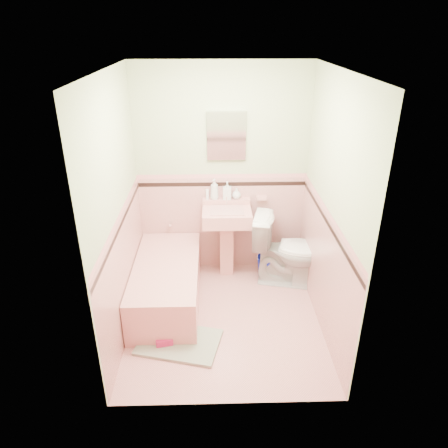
{
  "coord_description": "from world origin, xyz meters",
  "views": [
    {
      "loc": [
        -0.11,
        -3.57,
        2.85
      ],
      "look_at": [
        0.0,
        0.25,
        1.0
      ],
      "focal_mm": 33.56,
      "sensor_mm": 36.0,
      "label": 1
    }
  ],
  "objects_px": {
    "toilet": "(289,250)",
    "bucket": "(268,266)",
    "medicine_cabinet": "(226,136)",
    "soap_bottle_mid": "(227,190)",
    "sink": "(227,243)",
    "shoe": "(164,342)",
    "soap_bottle_right": "(236,194)",
    "soap_bottle_left": "(214,189)",
    "bathtub": "(167,284)"
  },
  "relations": [
    {
      "from": "soap_bottle_mid",
      "to": "soap_bottle_right",
      "type": "xyz_separation_m",
      "value": [
        0.11,
        0.0,
        -0.04
      ]
    },
    {
      "from": "bathtub",
      "to": "bucket",
      "type": "height_order",
      "value": "bathtub"
    },
    {
      "from": "bathtub",
      "to": "medicine_cabinet",
      "type": "distance_m",
      "value": 1.78
    },
    {
      "from": "soap_bottle_left",
      "to": "bucket",
      "type": "xyz_separation_m",
      "value": [
        0.65,
        -0.22,
        -0.94
      ]
    },
    {
      "from": "soap_bottle_left",
      "to": "shoe",
      "type": "relative_size",
      "value": 1.52
    },
    {
      "from": "sink",
      "to": "soap_bottle_mid",
      "type": "height_order",
      "value": "soap_bottle_mid"
    },
    {
      "from": "sink",
      "to": "medicine_cabinet",
      "type": "bearing_deg",
      "value": 90.0
    },
    {
      "from": "sink",
      "to": "soap_bottle_right",
      "type": "height_order",
      "value": "soap_bottle_right"
    },
    {
      "from": "soap_bottle_right",
      "to": "toilet",
      "type": "relative_size",
      "value": 0.15
    },
    {
      "from": "bathtub",
      "to": "sink",
      "type": "bearing_deg",
      "value": 37.93
    },
    {
      "from": "soap_bottle_left",
      "to": "bucket",
      "type": "relative_size",
      "value": 0.9
    },
    {
      "from": "medicine_cabinet",
      "to": "soap_bottle_mid",
      "type": "bearing_deg",
      "value": -72.61
    },
    {
      "from": "soap_bottle_mid",
      "to": "shoe",
      "type": "distance_m",
      "value": 1.88
    },
    {
      "from": "bucket",
      "to": "bathtub",
      "type": "bearing_deg",
      "value": -157.53
    },
    {
      "from": "sink",
      "to": "toilet",
      "type": "relative_size",
      "value": 1.03
    },
    {
      "from": "sink",
      "to": "toilet",
      "type": "height_order",
      "value": "sink"
    },
    {
      "from": "bathtub",
      "to": "sink",
      "type": "relative_size",
      "value": 1.69
    },
    {
      "from": "medicine_cabinet",
      "to": "soap_bottle_left",
      "type": "xyz_separation_m",
      "value": [
        -0.14,
        -0.03,
        -0.63
      ]
    },
    {
      "from": "soap_bottle_left",
      "to": "medicine_cabinet",
      "type": "bearing_deg",
      "value": 11.99
    },
    {
      "from": "soap_bottle_mid",
      "to": "bucket",
      "type": "bearing_deg",
      "value": -23.7
    },
    {
      "from": "bathtub",
      "to": "toilet",
      "type": "xyz_separation_m",
      "value": [
        1.41,
        0.36,
        0.21
      ]
    },
    {
      "from": "bathtub",
      "to": "soap_bottle_right",
      "type": "xyz_separation_m",
      "value": [
        0.8,
        0.71,
        0.79
      ]
    },
    {
      "from": "bathtub",
      "to": "sink",
      "type": "distance_m",
      "value": 0.89
    },
    {
      "from": "bathtub",
      "to": "soap_bottle_mid",
      "type": "distance_m",
      "value": 1.29
    },
    {
      "from": "shoe",
      "to": "soap_bottle_mid",
      "type": "bearing_deg",
      "value": 53.94
    },
    {
      "from": "sink",
      "to": "soap_bottle_left",
      "type": "distance_m",
      "value": 0.67
    },
    {
      "from": "soap_bottle_left",
      "to": "bathtub",
      "type": "bearing_deg",
      "value": -127.19
    },
    {
      "from": "bathtub",
      "to": "sink",
      "type": "height_order",
      "value": "sink"
    },
    {
      "from": "toilet",
      "to": "bucket",
      "type": "distance_m",
      "value": 0.39
    },
    {
      "from": "sink",
      "to": "soap_bottle_right",
      "type": "distance_m",
      "value": 0.61
    },
    {
      "from": "toilet",
      "to": "bucket",
      "type": "relative_size",
      "value": 3.16
    },
    {
      "from": "bathtub",
      "to": "soap_bottle_left",
      "type": "bearing_deg",
      "value": 52.81
    },
    {
      "from": "toilet",
      "to": "soap_bottle_left",
      "type": "bearing_deg",
      "value": 81.37
    },
    {
      "from": "sink",
      "to": "shoe",
      "type": "height_order",
      "value": "sink"
    },
    {
      "from": "sink",
      "to": "medicine_cabinet",
      "type": "relative_size",
      "value": 1.63
    },
    {
      "from": "medicine_cabinet",
      "to": "bucket",
      "type": "height_order",
      "value": "medicine_cabinet"
    },
    {
      "from": "soap_bottle_right",
      "to": "shoe",
      "type": "distance_m",
      "value": 1.9
    },
    {
      "from": "soap_bottle_mid",
      "to": "medicine_cabinet",
      "type": "bearing_deg",
      "value": 107.39
    },
    {
      "from": "shoe",
      "to": "bathtub",
      "type": "bearing_deg",
      "value": 80.85
    },
    {
      "from": "sink",
      "to": "soap_bottle_mid",
      "type": "xyz_separation_m",
      "value": [
        0.01,
        0.18,
        0.61
      ]
    },
    {
      "from": "medicine_cabinet",
      "to": "shoe",
      "type": "bearing_deg",
      "value": -113.52
    },
    {
      "from": "sink",
      "to": "soap_bottle_mid",
      "type": "relative_size",
      "value": 4.14
    },
    {
      "from": "toilet",
      "to": "bucket",
      "type": "xyz_separation_m",
      "value": [
        -0.22,
        0.13,
        -0.29
      ]
    },
    {
      "from": "medicine_cabinet",
      "to": "bucket",
      "type": "bearing_deg",
      "value": -26.1
    },
    {
      "from": "soap_bottle_mid",
      "to": "shoe",
      "type": "xyz_separation_m",
      "value": [
        -0.65,
        -1.45,
        -0.99
      ]
    },
    {
      "from": "bathtub",
      "to": "bucket",
      "type": "xyz_separation_m",
      "value": [
        1.19,
        0.49,
        -0.09
      ]
    },
    {
      "from": "bathtub",
      "to": "medicine_cabinet",
      "type": "xyz_separation_m",
      "value": [
        0.68,
        0.74,
        1.47
      ]
    },
    {
      "from": "soap_bottle_right",
      "to": "toilet",
      "type": "distance_m",
      "value": 0.91
    },
    {
      "from": "soap_bottle_mid",
      "to": "bucket",
      "type": "xyz_separation_m",
      "value": [
        0.5,
        -0.22,
        -0.92
      ]
    },
    {
      "from": "soap_bottle_mid",
      "to": "toilet",
      "type": "distance_m",
      "value": 1.02
    }
  ]
}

